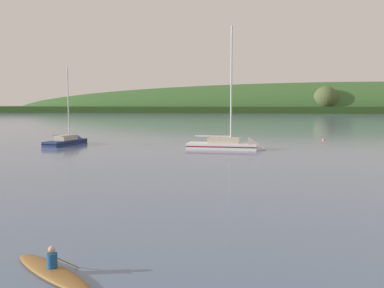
{
  "coord_description": "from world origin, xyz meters",
  "views": [
    {
      "loc": [
        3.94,
        3.31,
        5.31
      ],
      "look_at": [
        -3.42,
        44.0,
        1.35
      ],
      "focal_mm": 39.5,
      "sensor_mm": 36.0,
      "label": 1
    }
  ],
  "objects_px": {
    "sailboat_far_left": "(233,147)",
    "canoe_with_paddler": "(52,271)",
    "mooring_buoy_off_fishing_boat": "(324,140)",
    "sailboat_outer_reach": "(69,143)"
  },
  "relations": [
    {
      "from": "canoe_with_paddler",
      "to": "mooring_buoy_off_fishing_boat",
      "type": "relative_size",
      "value": 7.26
    },
    {
      "from": "canoe_with_paddler",
      "to": "mooring_buoy_off_fishing_boat",
      "type": "height_order",
      "value": "canoe_with_paddler"
    },
    {
      "from": "sailboat_far_left",
      "to": "canoe_with_paddler",
      "type": "bearing_deg",
      "value": -92.41
    },
    {
      "from": "sailboat_outer_reach",
      "to": "canoe_with_paddler",
      "type": "height_order",
      "value": "sailboat_outer_reach"
    },
    {
      "from": "sailboat_far_left",
      "to": "canoe_with_paddler",
      "type": "height_order",
      "value": "sailboat_far_left"
    },
    {
      "from": "sailboat_far_left",
      "to": "canoe_with_paddler",
      "type": "relative_size",
      "value": 3.83
    },
    {
      "from": "sailboat_outer_reach",
      "to": "mooring_buoy_off_fishing_boat",
      "type": "height_order",
      "value": "sailboat_outer_reach"
    },
    {
      "from": "canoe_with_paddler",
      "to": "mooring_buoy_off_fishing_boat",
      "type": "bearing_deg",
      "value": 108.54
    },
    {
      "from": "canoe_with_paddler",
      "to": "mooring_buoy_off_fishing_boat",
      "type": "distance_m",
      "value": 54.06
    },
    {
      "from": "canoe_with_paddler",
      "to": "mooring_buoy_off_fishing_boat",
      "type": "xyz_separation_m",
      "value": [
        14.54,
        52.07,
        -0.09
      ]
    }
  ]
}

